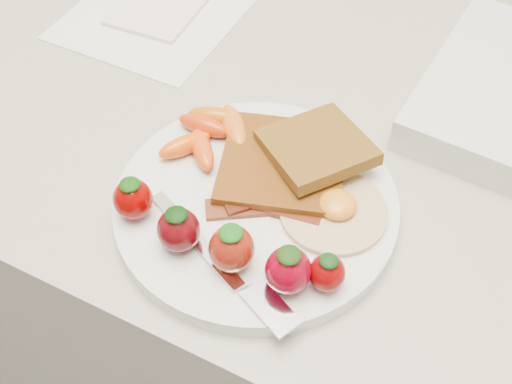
% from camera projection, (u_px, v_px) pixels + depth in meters
% --- Properties ---
extents(counter, '(2.00, 0.60, 0.90)m').
position_uv_depth(counter, '(285.00, 313.00, 1.05)').
color(counter, gray).
rests_on(counter, ground).
extents(plate, '(0.27, 0.27, 0.02)m').
position_uv_depth(plate, '(256.00, 205.00, 0.61)').
color(plate, silver).
rests_on(plate, counter).
extents(toast_lower, '(0.15, 0.15, 0.01)m').
position_uv_depth(toast_lower, '(283.00, 164.00, 0.62)').
color(toast_lower, '#41190B').
rests_on(toast_lower, plate).
extents(toast_upper, '(0.13, 0.13, 0.02)m').
position_uv_depth(toast_upper, '(317.00, 147.00, 0.62)').
color(toast_upper, '#442C0D').
rests_on(toast_upper, toast_lower).
extents(fried_egg, '(0.12, 0.12, 0.02)m').
position_uv_depth(fried_egg, '(334.00, 209.00, 0.59)').
color(fried_egg, beige).
rests_on(fried_egg, plate).
extents(bacon_strips, '(0.11, 0.09, 0.01)m').
position_uv_depth(bacon_strips, '(267.00, 201.00, 0.60)').
color(bacon_strips, '#4D1B0D').
rests_on(bacon_strips, plate).
extents(baby_carrots, '(0.09, 0.11, 0.02)m').
position_uv_depth(baby_carrots, '(210.00, 132.00, 0.65)').
color(baby_carrots, '#BE350A').
rests_on(baby_carrots, plate).
extents(strawberries, '(0.22, 0.05, 0.05)m').
position_uv_depth(strawberries, '(225.00, 242.00, 0.55)').
color(strawberries, '#6E0000').
rests_on(strawberries, plate).
extents(fork, '(0.18, 0.09, 0.00)m').
position_uv_depth(fork, '(228.00, 269.00, 0.55)').
color(fork, silver).
rests_on(fork, plate).
extents(paper_sheet, '(0.21, 0.27, 0.00)m').
position_uv_depth(paper_sheet, '(167.00, 3.00, 0.84)').
color(paper_sheet, white).
rests_on(paper_sheet, counter).
extents(notepad, '(0.11, 0.15, 0.01)m').
position_uv_depth(notepad, '(165.00, 2.00, 0.83)').
color(notepad, silver).
rests_on(notepad, paper_sheet).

